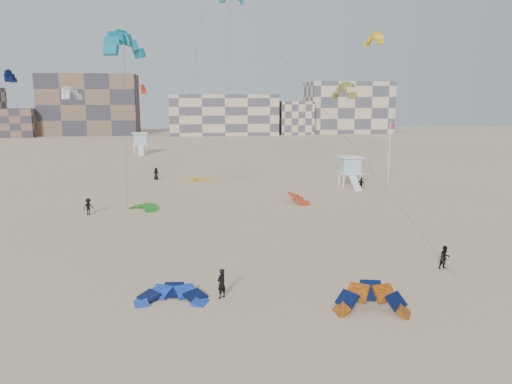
{
  "coord_description": "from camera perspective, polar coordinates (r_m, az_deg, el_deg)",
  "views": [
    {
      "loc": [
        0.06,
        -24.24,
        11.12
      ],
      "look_at": [
        4.0,
        6.0,
        5.33
      ],
      "focal_mm": 35.0,
      "sensor_mm": 36.0,
      "label": 1
    }
  ],
  "objects": [
    {
      "name": "kitesurfer_e",
      "position": [
        69.9,
        -11.35,
        2.07
      ],
      "size": [
        0.94,
        0.78,
        1.65
      ],
      "primitive_type": "imported",
      "rotation": [
        0.0,
        0.0,
        0.37
      ],
      "color": "black",
      "rests_on": "ground"
    },
    {
      "name": "kite_ground_blue",
      "position": [
        28.78,
        -9.6,
        -12.14
      ],
      "size": [
        4.22,
        4.43,
        2.18
      ],
      "primitive_type": null,
      "rotation": [
        0.28,
        0.0,
        -0.1
      ],
      "color": "blue",
      "rests_on": "ground"
    },
    {
      "name": "kite_ground_yellow",
      "position": [
        68.27,
        -6.51,
        1.3
      ],
      "size": [
        3.99,
        4.06,
        0.55
      ],
      "primitive_type": null,
      "rotation": [
        0.05,
        0.0,
        0.47
      ],
      "color": "yellow",
      "rests_on": "ground"
    },
    {
      "name": "condo_east",
      "position": [
        164.06,
        10.46,
        9.48
      ],
      "size": [
        26.0,
        14.0,
        16.0
      ],
      "primitive_type": "cube",
      "color": "#C9B093",
      "rests_on": "ground"
    },
    {
      "name": "condo_fill_left",
      "position": [
        160.42,
        -25.8,
        7.14
      ],
      "size": [
        12.0,
        10.0,
        8.0
      ],
      "primitive_type": "cube",
      "color": "brown",
      "rests_on": "ground"
    },
    {
      "name": "kitesurfer_b",
      "position": [
        35.28,
        20.78,
        -7.01
      ],
      "size": [
        0.86,
        0.73,
        1.57
      ],
      "primitive_type": "imported",
      "rotation": [
        0.0,
        0.0,
        0.19
      ],
      "color": "black",
      "rests_on": "ground"
    },
    {
      "name": "kite_ground_red_far",
      "position": [
        53.96,
        4.94,
        -1.18
      ],
      "size": [
        3.8,
        3.62,
        3.27
      ],
      "primitive_type": null,
      "rotation": [
        0.6,
        0.0,
        1.61
      ],
      "color": "red",
      "rests_on": "ground"
    },
    {
      "name": "lifeguard_tower_near",
      "position": [
        63.99,
        10.68,
        2.3
      ],
      "size": [
        2.8,
        5.3,
        3.88
      ],
      "rotation": [
        0.0,
        0.0,
        -0.02
      ],
      "color": "white",
      "rests_on": "ground"
    },
    {
      "name": "kitesurfer_d",
      "position": [
        61.63,
        11.92,
        0.88
      ],
      "size": [
        0.91,
        0.98,
        1.62
      ],
      "primitive_type": "imported",
      "rotation": [
        0.0,
        0.0,
        2.27
      ],
      "color": "black",
      "rests_on": "ground"
    },
    {
      "name": "condo_west_b",
      "position": [
        161.09,
        -18.42,
        9.45
      ],
      "size": [
        28.0,
        14.0,
        18.0
      ],
      "primitive_type": "cube",
      "color": "brown",
      "rests_on": "ground"
    },
    {
      "name": "kite_fly_navy",
      "position": [
        82.03,
        -26.29,
        11.66
      ],
      "size": [
        7.26,
        12.57,
        14.12
      ],
      "rotation": [
        0.0,
        0.0,
        1.66
      ],
      "color": "#08123E",
      "rests_on": "ground"
    },
    {
      "name": "condo_mid",
      "position": [
        154.65,
        -3.76,
        8.83
      ],
      "size": [
        32.0,
        16.0,
        12.0
      ],
      "primitive_type": "cube",
      "color": "#C9B093",
      "rests_on": "ground"
    },
    {
      "name": "kite_fly_red",
      "position": [
        91.39,
        -12.75,
        11.29
      ],
      "size": [
        6.23,
        8.42,
        12.51
      ],
      "rotation": [
        0.0,
        0.0,
        1.68
      ],
      "color": "red",
      "rests_on": "ground"
    },
    {
      "name": "kitesurfer_c",
      "position": [
        50.62,
        -18.6,
        -1.58
      ],
      "size": [
        1.17,
        1.13,
        1.6
      ],
      "primitive_type": "imported",
      "rotation": [
        0.0,
        0.0,
        0.71
      ],
      "color": "black",
      "rests_on": "ground"
    },
    {
      "name": "kite_fly_grey",
      "position": [
        64.09,
        -20.37,
        10.44
      ],
      "size": [
        7.11,
        9.54,
        11.81
      ],
      "rotation": [
        0.0,
        0.0,
        1.22
      ],
      "color": "white",
      "rests_on": "ground"
    },
    {
      "name": "kite_ground_orange",
      "position": [
        27.71,
        13.06,
        -13.2
      ],
      "size": [
        4.52,
        4.55,
        3.77
      ],
      "primitive_type": null,
      "rotation": [
        0.75,
        0.0,
        -0.22
      ],
      "color": "orange",
      "rests_on": "ground"
    },
    {
      "name": "flagpole",
      "position": [
        67.31,
        15.0,
        4.52
      ],
      "size": [
        0.66,
        0.1,
        8.09
      ],
      "color": "white",
      "rests_on": "ground"
    },
    {
      "name": "condo_fill_right",
      "position": [
        155.68,
        4.48,
        8.46
      ],
      "size": [
        10.0,
        10.0,
        10.0
      ],
      "primitive_type": "cube",
      "color": "#C9B093",
      "rests_on": "ground"
    },
    {
      "name": "kite_fly_teal_a",
      "position": [
        43.64,
        -14.84,
        15.76
      ],
      "size": [
        5.54,
        5.66,
        15.76
      ],
      "rotation": [
        0.0,
        0.0,
        0.95
      ],
      "color": "#1081A7",
      "rests_on": "ground"
    },
    {
      "name": "kitesurfer_f",
      "position": [
        84.61,
        11.36,
        3.55
      ],
      "size": [
        1.19,
        1.59,
        1.67
      ],
      "primitive_type": "imported",
      "rotation": [
        0.0,
        0.0,
        -1.06
      ],
      "color": "black",
      "rests_on": "ground"
    },
    {
      "name": "ground",
      "position": [
        26.67,
        -7.08,
        -13.98
      ],
      "size": [
        320.0,
        320.0,
        0.0
      ],
      "primitive_type": "plane",
      "color": "tan",
      "rests_on": "ground"
    },
    {
      "name": "kite_fly_olive",
      "position": [
        59.56,
        10.04,
        11.15
      ],
      "size": [
        5.48,
        6.48,
        11.96
      ],
      "rotation": [
        0.0,
        0.0,
        -1.13
      ],
      "color": "olive",
      "rests_on": "ground"
    },
    {
      "name": "kitesurfer_main",
      "position": [
        28.51,
        -3.97,
        -10.38
      ],
      "size": [
        0.73,
        0.73,
        1.71
      ],
      "primitive_type": "imported",
      "rotation": [
        0.0,
        0.0,
        3.91
      ],
      "color": "black",
      "rests_on": "ground"
    },
    {
      "name": "kite_fly_yellow",
      "position": [
        83.49,
        13.36,
        16.53
      ],
      "size": [
        4.77,
        4.71,
        20.4
      ],
      "rotation": [
        0.0,
        0.0,
        -1.31
      ],
      "color": "yellow",
      "rests_on": "ground"
    },
    {
      "name": "kite_ground_green",
      "position": [
        51.74,
        -12.72,
        -1.93
      ],
      "size": [
        4.77,
        4.77,
        1.59
      ],
      "primitive_type": null,
      "rotation": [
        0.23,
        0.0,
        -0.77
      ],
      "color": "#178C15",
      "rests_on": "ground"
    },
    {
      "name": "lifeguard_tower_far",
      "position": [
        102.52,
        -13.12,
        5.42
      ],
      "size": [
        3.4,
        6.03,
        4.25
      ],
      "rotation": [
        0.0,
        0.0,
        0.14
      ],
      "color": "white",
      "rests_on": "ground"
    }
  ]
}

